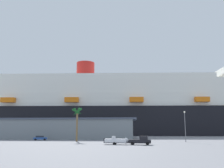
{
  "coord_description": "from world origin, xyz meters",
  "views": [
    {
      "loc": [
        -3.32,
        -82.28,
        3.91
      ],
      "look_at": [
        -7.15,
        39.42,
        25.86
      ],
      "focal_mm": 40.2,
      "sensor_mm": 36.0,
      "label": 1
    }
  ],
  "objects_px": {
    "small_boat_on_trailer": "(118,141)",
    "street_lamp": "(185,122)",
    "pickup_truck": "(141,141)",
    "cruise_ship": "(135,110)",
    "parked_car_green_wagon": "(24,137)",
    "palm_tree": "(77,115)",
    "parked_car_blue_suv": "(40,138)"
  },
  "relations": [
    {
      "from": "cruise_ship",
      "to": "parked_car_blue_suv",
      "type": "relative_size",
      "value": 51.59
    },
    {
      "from": "cruise_ship",
      "to": "pickup_truck",
      "type": "xyz_separation_m",
      "value": [
        -4.53,
        -96.15,
        -14.64
      ]
    },
    {
      "from": "street_lamp",
      "to": "parked_car_blue_suv",
      "type": "distance_m",
      "value": 49.91
    },
    {
      "from": "cruise_ship",
      "to": "small_boat_on_trailer",
      "type": "bearing_deg",
      "value": -96.13
    },
    {
      "from": "cruise_ship",
      "to": "street_lamp",
      "type": "bearing_deg",
      "value": -82.9
    },
    {
      "from": "pickup_truck",
      "to": "small_boat_on_trailer",
      "type": "distance_m",
      "value": 5.77
    },
    {
      "from": "small_boat_on_trailer",
      "to": "street_lamp",
      "type": "distance_m",
      "value": 24.7
    },
    {
      "from": "pickup_truck",
      "to": "small_boat_on_trailer",
      "type": "relative_size",
      "value": 0.76
    },
    {
      "from": "street_lamp",
      "to": "parked_car_green_wagon",
      "type": "xyz_separation_m",
      "value": [
        -59.34,
        24.66,
        -5.14
      ]
    },
    {
      "from": "pickup_truck",
      "to": "street_lamp",
      "type": "height_order",
      "value": "street_lamp"
    },
    {
      "from": "palm_tree",
      "to": "parked_car_green_wagon",
      "type": "distance_m",
      "value": 33.97
    },
    {
      "from": "cruise_ship",
      "to": "small_boat_on_trailer",
      "type": "height_order",
      "value": "cruise_ship"
    },
    {
      "from": "palm_tree",
      "to": "parked_car_green_wagon",
      "type": "relative_size",
      "value": 2.42
    },
    {
      "from": "street_lamp",
      "to": "parked_car_green_wagon",
      "type": "relative_size",
      "value": 2.09
    },
    {
      "from": "small_boat_on_trailer",
      "to": "parked_car_blue_suv",
      "type": "distance_m",
      "value": 36.86
    },
    {
      "from": "cruise_ship",
      "to": "palm_tree",
      "type": "xyz_separation_m",
      "value": [
        -23.73,
        -79.06,
        -7.3
      ]
    },
    {
      "from": "street_lamp",
      "to": "parked_car_green_wagon",
      "type": "bearing_deg",
      "value": 157.44
    },
    {
      "from": "cruise_ship",
      "to": "parked_car_blue_suv",
      "type": "height_order",
      "value": "cruise_ship"
    },
    {
      "from": "palm_tree",
      "to": "small_boat_on_trailer",
      "type": "bearing_deg",
      "value": -50.18
    },
    {
      "from": "parked_car_blue_suv",
      "to": "parked_car_green_wagon",
      "type": "relative_size",
      "value": 1.1
    },
    {
      "from": "pickup_truck",
      "to": "street_lamp",
      "type": "relative_size",
      "value": 0.62
    },
    {
      "from": "street_lamp",
      "to": "parked_car_blue_suv",
      "type": "height_order",
      "value": "street_lamp"
    },
    {
      "from": "street_lamp",
      "to": "palm_tree",
      "type": "bearing_deg",
      "value": 174.39
    },
    {
      "from": "small_boat_on_trailer",
      "to": "street_lamp",
      "type": "bearing_deg",
      "value": 32.08
    },
    {
      "from": "street_lamp",
      "to": "cruise_ship",
      "type": "bearing_deg",
      "value": 97.1
    },
    {
      "from": "small_boat_on_trailer",
      "to": "palm_tree",
      "type": "distance_m",
      "value": 22.34
    },
    {
      "from": "palm_tree",
      "to": "parked_car_blue_suv",
      "type": "height_order",
      "value": "palm_tree"
    },
    {
      "from": "pickup_truck",
      "to": "palm_tree",
      "type": "xyz_separation_m",
      "value": [
        -19.2,
        17.09,
        7.33
      ]
    },
    {
      "from": "palm_tree",
      "to": "street_lamp",
      "type": "bearing_deg",
      "value": -5.61
    },
    {
      "from": "cruise_ship",
      "to": "parked_car_green_wagon",
      "type": "xyz_separation_m",
      "value": [
        -49.08,
        -57.75,
        -14.85
      ]
    },
    {
      "from": "pickup_truck",
      "to": "parked_car_blue_suv",
      "type": "height_order",
      "value": "pickup_truck"
    },
    {
      "from": "palm_tree",
      "to": "parked_car_blue_suv",
      "type": "bearing_deg",
      "value": 151.01
    }
  ]
}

